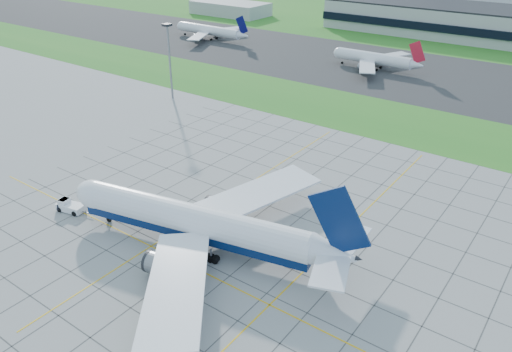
{
  "coord_description": "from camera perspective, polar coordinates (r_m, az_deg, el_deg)",
  "views": [
    {
      "loc": [
        53.32,
        -54.34,
        56.76
      ],
      "look_at": [
        -3.04,
        23.08,
        7.0
      ],
      "focal_mm": 35.0,
      "sensor_mm": 36.0,
      "label": 1
    }
  ],
  "objects": [
    {
      "name": "ground",
      "position": [
        94.96,
        -6.82,
        -9.48
      ],
      "size": [
        1400.0,
        1400.0,
        0.0
      ],
      "primitive_type": "plane",
      "color": "gray",
      "rests_on": "ground"
    },
    {
      "name": "grass_median",
      "position": [
        164.0,
        14.87,
        6.28
      ],
      "size": [
        700.0,
        35.0,
        0.04
      ],
      "primitive_type": "cube",
      "color": "#287321",
      "rests_on": "ground"
    },
    {
      "name": "asphalt_taxiway",
      "position": [
        214.0,
        20.64,
        10.35
      ],
      "size": [
        700.0,
        75.0,
        0.04
      ],
      "primitive_type": "cube",
      "color": "#383838",
      "rests_on": "ground"
    },
    {
      "name": "grass_far",
      "position": [
        318.98,
        26.73,
        14.42
      ],
      "size": [
        700.0,
        145.0,
        0.04
      ],
      "primitive_type": "cube",
      "color": "#287321",
      "rests_on": "ground"
    },
    {
      "name": "apron_markings",
      "position": [
        101.48,
        -2.42,
        -6.57
      ],
      "size": [
        120.0,
        130.0,
        0.03
      ],
      "color": "#474744",
      "rests_on": "ground"
    },
    {
      "name": "service_block",
      "position": [
        343.75,
        -2.97,
        18.6
      ],
      "size": [
        50.0,
        25.0,
        8.0
      ],
      "primitive_type": "cube",
      "color": "#B7B7B2",
      "rests_on": "ground"
    },
    {
      "name": "light_mast",
      "position": [
        176.34,
        -9.9,
        13.76
      ],
      "size": [
        2.5,
        2.5,
        25.6
      ],
      "color": "gray",
      "rests_on": "ground"
    },
    {
      "name": "airliner",
      "position": [
        95.58,
        -6.79,
        -5.33
      ],
      "size": [
        61.03,
        61.2,
        19.43
      ],
      "rotation": [
        0.0,
        0.0,
        0.21
      ],
      "color": "white",
      "rests_on": "ground"
    },
    {
      "name": "pushback_tug",
      "position": [
        115.61,
        -20.52,
        -3.23
      ],
      "size": [
        9.26,
        4.25,
        2.54
      ],
      "rotation": [
        0.0,
        0.0,
        0.21
      ],
      "color": "white",
      "rests_on": "ground"
    },
    {
      "name": "crew_near",
      "position": [
        116.04,
        -21.67,
        -3.46
      ],
      "size": [
        0.79,
        0.76,
        1.83
      ],
      "primitive_type": "imported",
      "rotation": [
        0.0,
        0.0,
        0.68
      ],
      "color": "black",
      "rests_on": "ground"
    },
    {
      "name": "distant_jet_0",
      "position": [
        271.41,
        -5.31,
        16.24
      ],
      "size": [
        45.03,
        42.66,
        14.08
      ],
      "color": "white",
      "rests_on": "ground"
    },
    {
      "name": "distant_jet_1",
      "position": [
        219.23,
        13.43,
        12.94
      ],
      "size": [
        37.7,
        42.66,
        14.08
      ],
      "color": "white",
      "rests_on": "ground"
    }
  ]
}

